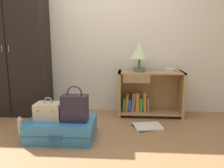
{
  "coord_description": "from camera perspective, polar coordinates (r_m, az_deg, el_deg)",
  "views": [
    {
      "loc": [
        0.44,
        -2.03,
        1.1
      ],
      "look_at": [
        0.24,
        0.84,
        0.55
      ],
      "focal_mm": 35.69,
      "sensor_mm": 36.0,
      "label": 1
    }
  ],
  "objects": [
    {
      "name": "wardrobe",
      "position": [
        3.65,
        -23.84,
        8.43
      ],
      "size": [
        0.97,
        0.47,
        2.01
      ],
      "color": "black",
      "rests_on": "ground_plane"
    },
    {
      "name": "open_book_on_floor",
      "position": [
        3.0,
        9.22,
        -10.68
      ],
      "size": [
        0.46,
        0.41,
        0.02
      ],
      "color": "white",
      "rests_on": "ground_plane"
    },
    {
      "name": "bowl",
      "position": [
        3.38,
        14.64,
        3.55
      ],
      "size": [
        0.17,
        0.17,
        0.05
      ],
      "primitive_type": "cylinder",
      "color": "silver",
      "rests_on": "bookshelf"
    },
    {
      "name": "suitcase_large",
      "position": [
        2.68,
        -12.69,
        -11.07
      ],
      "size": [
        0.76,
        0.52,
        0.23
      ],
      "color": "teal",
      "rests_on": "ground_plane"
    },
    {
      "name": "back_wall",
      "position": [
        3.56,
        -3.3,
        14.03
      ],
      "size": [
        6.4,
        0.1,
        2.6
      ],
      "primitive_type": "cube",
      "color": "silver",
      "rests_on": "ground_plane"
    },
    {
      "name": "handbag",
      "position": [
        2.51,
        -9.49,
        -6.03
      ],
      "size": [
        0.29,
        0.17,
        0.4
      ],
      "color": "#231E2D",
      "rests_on": "suitcase_large"
    },
    {
      "name": "ground_plane",
      "position": [
        2.35,
        -7.73,
        -17.2
      ],
      "size": [
        9.0,
        9.0,
        0.0
      ],
      "primitive_type": "plane",
      "color": "#9E7047"
    },
    {
      "name": "train_case",
      "position": [
        2.66,
        -15.91,
        -6.65
      ],
      "size": [
        0.29,
        0.22,
        0.26
      ],
      "color": "beige",
      "rests_on": "suitcase_large"
    },
    {
      "name": "bookshelf",
      "position": [
        3.39,
        9.09,
        -2.44
      ],
      "size": [
        0.95,
        0.38,
        0.67
      ],
      "color": "tan",
      "rests_on": "ground_plane"
    },
    {
      "name": "table_lamp",
      "position": [
        3.25,
        7.04,
        8.04
      ],
      "size": [
        0.28,
        0.28,
        0.41
      ],
      "color": "#4C7542",
      "rests_on": "bookshelf"
    },
    {
      "name": "bottle",
      "position": [
        2.94,
        -22.45,
        -9.94
      ],
      "size": [
        0.06,
        0.06,
        0.21
      ],
      "color": "white",
      "rests_on": "ground_plane"
    }
  ]
}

